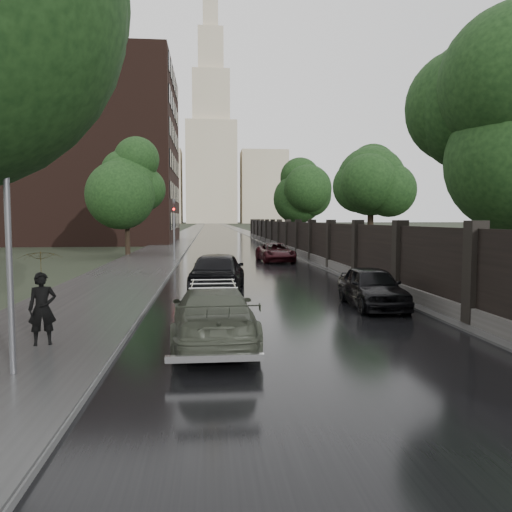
% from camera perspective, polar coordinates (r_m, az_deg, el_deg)
% --- Properties ---
extents(ground, '(800.00, 800.00, 0.00)m').
position_cam_1_polar(ground, '(7.82, 11.23, -16.33)').
color(ground, black).
rests_on(ground, ground).
extents(road, '(8.00, 420.00, 0.02)m').
position_cam_1_polar(road, '(197.04, -4.85, 3.46)').
color(road, black).
rests_on(road, ground).
extents(sidewalk_left, '(4.00, 420.00, 0.16)m').
position_cam_1_polar(sidewalk_left, '(197.06, -6.60, 3.47)').
color(sidewalk_left, '#2D2D2D').
rests_on(sidewalk_left, ground).
extents(verge_right, '(3.00, 420.00, 0.08)m').
position_cam_1_polar(verge_right, '(197.17, -3.25, 3.48)').
color(verge_right, '#2D2D2D').
rests_on(verge_right, ground).
extents(fence_right, '(0.45, 75.72, 2.70)m').
position_cam_1_polar(fence_right, '(39.64, 4.33, 1.75)').
color(fence_right, '#383533').
rests_on(fence_right, ground).
extents(tree_left_far, '(4.25, 4.25, 7.39)m').
position_cam_1_polar(tree_left_far, '(37.55, -14.58, 7.95)').
color(tree_left_far, black).
rests_on(tree_left_far, ground).
extents(tree_right_b, '(4.08, 4.08, 7.01)m').
position_cam_1_polar(tree_right_b, '(30.64, 13.02, 8.29)').
color(tree_right_b, black).
rests_on(tree_right_b, ground).
extents(tree_right_c, '(4.08, 4.08, 7.01)m').
position_cam_1_polar(tree_right_c, '(48.03, 6.16, 6.88)').
color(tree_right_c, black).
rests_on(tree_right_c, ground).
extents(lamp_post, '(0.25, 0.12, 5.11)m').
position_cam_1_polar(lamp_post, '(9.11, -26.49, 3.38)').
color(lamp_post, '#59595E').
rests_on(lamp_post, ground).
extents(traffic_light, '(0.16, 0.32, 4.00)m').
position_cam_1_polar(traffic_light, '(32.08, -9.35, 3.60)').
color(traffic_light, '#59595E').
rests_on(traffic_light, ground).
extents(brick_building, '(24.00, 18.00, 20.00)m').
position_cam_1_polar(brick_building, '(61.53, -20.75, 10.77)').
color(brick_building, black).
rests_on(brick_building, ground).
extents(stalinist_tower, '(92.00, 30.00, 159.00)m').
position_cam_1_polar(stalinist_tower, '(309.08, -5.13, 10.87)').
color(stalinist_tower, tan).
rests_on(stalinist_tower, ground).
extents(volga_sedan, '(1.94, 4.46, 1.28)m').
position_cam_1_polar(volga_sedan, '(11.04, -4.90, -6.72)').
color(volga_sedan, '#3E4436').
rests_on(volga_sedan, ground).
extents(hatchback_left, '(2.36, 4.79, 1.57)m').
position_cam_1_polar(hatchback_left, '(18.47, -4.39, -1.82)').
color(hatchback_left, black).
rests_on(hatchback_left, ground).
extents(car_right_near, '(1.57, 3.77, 1.28)m').
position_cam_1_polar(car_right_near, '(15.84, 13.12, -3.47)').
color(car_right_near, black).
rests_on(car_right_near, ground).
extents(car_right_far, '(2.32, 4.47, 1.21)m').
position_cam_1_polar(car_right_far, '(31.80, 2.25, 0.41)').
color(car_right_far, black).
rests_on(car_right_far, ground).
extents(pedestrian_umbrella, '(1.09, 1.10, 2.34)m').
position_cam_1_polar(pedestrian_umbrella, '(11.05, -23.35, -1.40)').
color(pedestrian_umbrella, black).
rests_on(pedestrian_umbrella, sidewalk_left).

